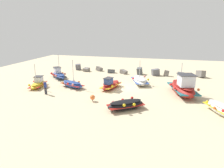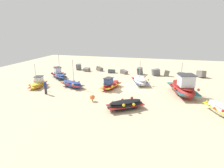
{
  "view_description": "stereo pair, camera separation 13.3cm",
  "coord_description": "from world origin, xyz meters",
  "px_view_note": "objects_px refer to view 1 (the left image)",
  "views": [
    {
      "loc": [
        4.88,
        -24.71,
        7.6
      ],
      "look_at": [
        -1.07,
        -2.01,
        0.9
      ],
      "focal_mm": 31.46,
      "sensor_mm": 36.0,
      "label": 1
    },
    {
      "loc": [
        5.01,
        -24.67,
        7.6
      ],
      "look_at": [
        -1.07,
        -2.01,
        0.9
      ],
      "focal_mm": 31.46,
      "sensor_mm": 36.0,
      "label": 2
    }
  ],
  "objects_px": {
    "fishing_boat_0": "(111,85)",
    "fishing_boat_3": "(72,84)",
    "fishing_boat_4": "(59,75)",
    "mooring_buoy_0": "(109,78)",
    "person_walking": "(45,86)",
    "fishing_boat_7": "(38,84)",
    "mooring_buoy_1": "(93,97)",
    "fishing_boat_1": "(126,105)",
    "fishing_boat_6": "(222,109)",
    "fishing_boat_5": "(140,80)",
    "fishing_boat_2": "(183,87)"
  },
  "relations": [
    {
      "from": "mooring_buoy_1",
      "to": "fishing_boat_0",
      "type": "bearing_deg",
      "value": 81.99
    },
    {
      "from": "fishing_boat_5",
      "to": "mooring_buoy_0",
      "type": "relative_size",
      "value": 6.75
    },
    {
      "from": "fishing_boat_0",
      "to": "fishing_boat_6",
      "type": "distance_m",
      "value": 12.9
    },
    {
      "from": "fishing_boat_4",
      "to": "person_walking",
      "type": "bearing_deg",
      "value": 151.58
    },
    {
      "from": "mooring_buoy_0",
      "to": "fishing_boat_4",
      "type": "bearing_deg",
      "value": -176.52
    },
    {
      "from": "fishing_boat_1",
      "to": "fishing_boat_7",
      "type": "bearing_deg",
      "value": 124.51
    },
    {
      "from": "fishing_boat_0",
      "to": "fishing_boat_3",
      "type": "distance_m",
      "value": 5.16
    },
    {
      "from": "fishing_boat_7",
      "to": "person_walking",
      "type": "bearing_deg",
      "value": -144.31
    },
    {
      "from": "fishing_boat_2",
      "to": "mooring_buoy_1",
      "type": "height_order",
      "value": "fishing_boat_2"
    },
    {
      "from": "fishing_boat_0",
      "to": "mooring_buoy_1",
      "type": "height_order",
      "value": "fishing_boat_0"
    },
    {
      "from": "fishing_boat_3",
      "to": "mooring_buoy_1",
      "type": "distance_m",
      "value": 6.06
    },
    {
      "from": "fishing_boat_1",
      "to": "mooring_buoy_1",
      "type": "relative_size",
      "value": 5.19
    },
    {
      "from": "fishing_boat_4",
      "to": "fishing_boat_7",
      "type": "bearing_deg",
      "value": 131.33
    },
    {
      "from": "fishing_boat_1",
      "to": "fishing_boat_2",
      "type": "bearing_deg",
      "value": 10.68
    },
    {
      "from": "fishing_boat_1",
      "to": "mooring_buoy_1",
      "type": "xyz_separation_m",
      "value": [
        -3.86,
        1.26,
        -0.03
      ]
    },
    {
      "from": "fishing_boat_1",
      "to": "fishing_boat_6",
      "type": "xyz_separation_m",
      "value": [
        8.7,
        1.18,
        0.02
      ]
    },
    {
      "from": "fishing_boat_3",
      "to": "fishing_boat_5",
      "type": "height_order",
      "value": "fishing_boat_3"
    },
    {
      "from": "mooring_buoy_1",
      "to": "fishing_boat_1",
      "type": "bearing_deg",
      "value": -18.06
    },
    {
      "from": "fishing_boat_4",
      "to": "fishing_boat_6",
      "type": "relative_size",
      "value": 0.96
    },
    {
      "from": "fishing_boat_2",
      "to": "fishing_boat_3",
      "type": "distance_m",
      "value": 13.96
    },
    {
      "from": "fishing_boat_4",
      "to": "mooring_buoy_0",
      "type": "relative_size",
      "value": 5.97
    },
    {
      "from": "fishing_boat_3",
      "to": "fishing_boat_7",
      "type": "relative_size",
      "value": 1.03
    },
    {
      "from": "fishing_boat_4",
      "to": "fishing_boat_7",
      "type": "relative_size",
      "value": 1.06
    },
    {
      "from": "fishing_boat_1",
      "to": "fishing_boat_4",
      "type": "height_order",
      "value": "fishing_boat_4"
    },
    {
      "from": "fishing_boat_3",
      "to": "fishing_boat_7",
      "type": "height_order",
      "value": "fishing_boat_3"
    },
    {
      "from": "fishing_boat_6",
      "to": "fishing_boat_3",
      "type": "bearing_deg",
      "value": 51.54
    },
    {
      "from": "fishing_boat_2",
      "to": "fishing_boat_7",
      "type": "bearing_deg",
      "value": -99.78
    },
    {
      "from": "fishing_boat_7",
      "to": "mooring_buoy_1",
      "type": "relative_size",
      "value": 5.1
    },
    {
      "from": "fishing_boat_3",
      "to": "mooring_buoy_1",
      "type": "bearing_deg",
      "value": 160.46
    },
    {
      "from": "fishing_boat_0",
      "to": "fishing_boat_2",
      "type": "height_order",
      "value": "fishing_boat_2"
    },
    {
      "from": "fishing_boat_2",
      "to": "person_walking",
      "type": "distance_m",
      "value": 16.25
    },
    {
      "from": "fishing_boat_0",
      "to": "mooring_buoy_1",
      "type": "bearing_deg",
      "value": 7.02
    },
    {
      "from": "fishing_boat_1",
      "to": "fishing_boat_6",
      "type": "distance_m",
      "value": 8.78
    },
    {
      "from": "fishing_boat_3",
      "to": "mooring_buoy_0",
      "type": "height_order",
      "value": "fishing_boat_3"
    },
    {
      "from": "fishing_boat_4",
      "to": "mooring_buoy_0",
      "type": "bearing_deg",
      "value": -133.63
    },
    {
      "from": "mooring_buoy_0",
      "to": "fishing_boat_3",
      "type": "bearing_deg",
      "value": -129.21
    },
    {
      "from": "fishing_boat_0",
      "to": "fishing_boat_3",
      "type": "xyz_separation_m",
      "value": [
        -5.09,
        -0.8,
        -0.08
      ]
    },
    {
      "from": "fishing_boat_0",
      "to": "fishing_boat_7",
      "type": "bearing_deg",
      "value": -64.43
    },
    {
      "from": "fishing_boat_0",
      "to": "fishing_boat_5",
      "type": "height_order",
      "value": "fishing_boat_5"
    },
    {
      "from": "fishing_boat_3",
      "to": "fishing_boat_7",
      "type": "xyz_separation_m",
      "value": [
        -4.5,
        -0.98,
        0.02
      ]
    },
    {
      "from": "fishing_boat_0",
      "to": "fishing_boat_7",
      "type": "distance_m",
      "value": 9.76
    },
    {
      "from": "fishing_boat_2",
      "to": "fishing_boat_4",
      "type": "relative_size",
      "value": 1.5
    },
    {
      "from": "fishing_boat_1",
      "to": "fishing_boat_7",
      "type": "relative_size",
      "value": 1.02
    },
    {
      "from": "fishing_boat_0",
      "to": "fishing_boat_7",
      "type": "relative_size",
      "value": 1.1
    },
    {
      "from": "fishing_boat_3",
      "to": "fishing_boat_2",
      "type": "bearing_deg",
      "value": -153.38
    },
    {
      "from": "fishing_boat_6",
      "to": "fishing_boat_2",
      "type": "bearing_deg",
      "value": 7.3
    },
    {
      "from": "fishing_boat_3",
      "to": "mooring_buoy_0",
      "type": "bearing_deg",
      "value": -105.25
    },
    {
      "from": "fishing_boat_3",
      "to": "fishing_boat_1",
      "type": "bearing_deg",
      "value": 170.64
    },
    {
      "from": "fishing_boat_5",
      "to": "fishing_boat_0",
      "type": "bearing_deg",
      "value": -65.85
    },
    {
      "from": "fishing_boat_6",
      "to": "mooring_buoy_1",
      "type": "relative_size",
      "value": 5.67
    }
  ]
}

